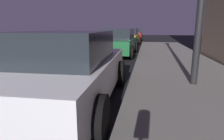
# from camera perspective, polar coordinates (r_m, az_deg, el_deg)

# --- Properties ---
(car_white) EXTENTS (2.18, 4.17, 1.43)m
(car_white) POSITION_cam_1_polar(r_m,az_deg,el_deg) (3.84, -13.80, 0.45)
(car_white) COLOR silver
(car_white) RESTS_ON ground
(car_green) EXTENTS (2.05, 4.31, 1.43)m
(car_green) POSITION_cam_1_polar(r_m,az_deg,el_deg) (10.62, 1.89, 8.44)
(car_green) COLOR #19592D
(car_green) RESTS_ON ground
(car_yellow_cab) EXTENTS (2.09, 4.28, 1.43)m
(car_yellow_cab) POSITION_cam_1_polar(r_m,az_deg,el_deg) (16.13, 4.84, 9.83)
(car_yellow_cab) COLOR gold
(car_yellow_cab) RESTS_ON ground
(car_red) EXTENTS (2.15, 4.19, 1.43)m
(car_red) POSITION_cam_1_polar(r_m,az_deg,el_deg) (22.76, 6.51, 10.62)
(car_red) COLOR maroon
(car_red) RESTS_ON ground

